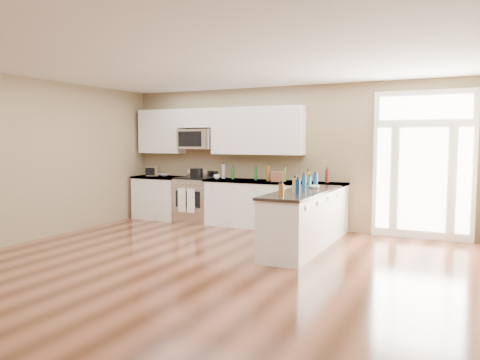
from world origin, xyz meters
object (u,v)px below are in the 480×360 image
(kitchen_range, at_px, (196,199))
(toaster_oven, at_px, (153,171))
(peninsula_cabinet, at_px, (302,222))
(stockpot, at_px, (197,173))

(kitchen_range, distance_m, toaster_oven, 1.20)
(peninsula_cabinet, distance_m, kitchen_range, 3.20)
(kitchen_range, xyz_separation_m, stockpot, (0.07, -0.07, 0.58))
(peninsula_cabinet, height_order, kitchen_range, kitchen_range)
(stockpot, relative_size, toaster_oven, 1.04)
(peninsula_cabinet, xyz_separation_m, toaster_oven, (-3.90, 1.39, 0.62))
(kitchen_range, relative_size, toaster_oven, 4.12)
(peninsula_cabinet, height_order, stockpot, stockpot)
(peninsula_cabinet, bearing_deg, kitchen_range, 153.07)
(kitchen_range, xyz_separation_m, toaster_oven, (-1.05, -0.06, 0.57))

